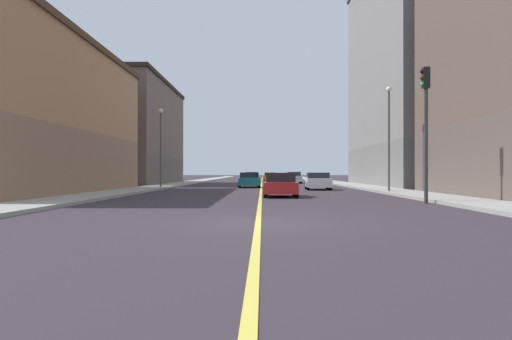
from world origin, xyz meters
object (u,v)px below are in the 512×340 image
Objects in this scene: street_lamp_right_near at (161,139)px; car_yellow at (251,177)px; building_right_corner at (3,117)px; car_teal at (249,180)px; car_white at (318,181)px; car_red at (281,185)px; car_orange at (270,177)px; traffic_light_left_near at (426,115)px; street_lamp_left_near at (389,127)px; car_silver at (294,178)px; building_right_midblock at (119,133)px; car_blue at (289,177)px; building_left_mid at (427,72)px.

street_lamp_right_near reaches higher than car_yellow.
car_teal is at bearing 42.03° from building_right_corner.
car_white is at bearing -79.47° from car_yellow.
car_red is (2.17, -16.38, -0.00)m from car_teal.
building_right_corner is 20.24m from car_teal.
car_teal is 0.99× the size of car_yellow.
car_white is (12.50, -2.23, -3.40)m from street_lamp_right_near.
car_teal is 1.07× the size of car_red.
car_red is 11.62m from car_white.
car_red is at bearing -82.45° from car_teal.
street_lamp_right_near is 1.46× the size of car_orange.
building_right_corner is 24.63m from traffic_light_left_near.
building_right_corner reaches higher than street_lamp_left_near.
traffic_light_left_near reaches higher than car_white.
car_silver is (19.62, 29.38, -4.09)m from building_right_corner.
building_right_corner reaches higher than car_teal.
car_white is (-3.82, 6.47, -3.56)m from street_lamp_left_near.
car_yellow is 1.09× the size of car_silver.
car_teal is (-9.23, 11.70, -3.57)m from street_lamp_left_near.
car_white is (5.77, -31.06, 0.01)m from car_yellow.
street_lamp_right_near is 1.44× the size of car_yellow.
building_right_midblock is (0.00, 25.08, 0.87)m from building_right_corner.
street_lamp_right_near is at bearing -103.13° from car_yellow.
car_blue is (2.94, 2.21, -0.02)m from car_orange.
car_orange is at bearing 86.00° from car_teal.
car_silver is (2.60, -16.78, 0.02)m from car_orange.
car_orange is 0.99× the size of car_yellow.
car_orange is at bearing 75.34° from street_lamp_right_near.
car_yellow reaches higher than car_orange.
car_silver reaches higher than car_red.
car_red is at bearing 136.07° from traffic_light_left_near.
car_red is (-14.69, -20.96, -10.24)m from building_left_mid.
car_orange is 1.00× the size of car_white.
street_lamp_left_near is (1.02, 10.50, 0.41)m from traffic_light_left_near.
building_right_corner is 3.90× the size of traffic_light_left_near.
car_yellow is at bearing 90.81° from car_teal.
building_left_mid is at bearing 64.88° from street_lamp_left_near.
building_left_mid is 19.17m from street_lamp_left_near.
street_lamp_right_near is at bearing 151.94° from street_lamp_left_near.
building_right_midblock reaches higher than car_yellow.
building_right_midblock is 4.86× the size of car_yellow.
building_right_corner is 24.00m from street_lamp_left_near.
traffic_light_left_near is at bearing -43.93° from car_red.
car_blue is at bearing 86.59° from car_red.
street_lamp_right_near is at bearing 128.55° from traffic_light_left_near.
street_lamp_right_near is 1.46× the size of car_teal.
car_silver is at bearing -61.58° from car_yellow.
car_white is at bearing 120.52° from street_lamp_left_near.
building_right_corner is 35.56m from car_silver.
car_white reaches higher than car_blue.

